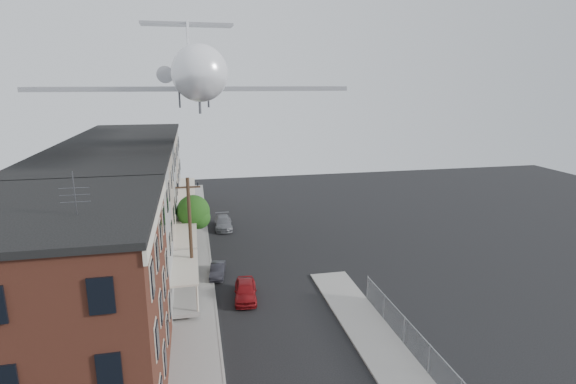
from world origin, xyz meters
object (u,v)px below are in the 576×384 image
utility_pole (190,234)px  car_near (245,290)px  street_tree (195,213)px  car_mid (218,270)px  airplane (193,75)px  car_far (223,223)px

utility_pole → car_near: utility_pole is taller
street_tree → car_mid: bearing=-77.3°
street_tree → car_near: bearing=-73.8°
street_tree → car_near: (3.47, -11.92, -2.76)m
airplane → street_tree: bearing=102.5°
car_near → car_mid: bearing=117.6°
car_far → airplane: size_ratio=0.16×
utility_pole → car_mid: 5.24m
car_mid → car_far: size_ratio=0.72×
street_tree → car_far: bearing=60.0°
street_tree → car_far: size_ratio=1.15×
car_far → airplane: (-2.54, -7.37, 15.63)m
street_tree → airplane: (0.48, -2.15, 12.84)m
car_far → airplane: airplane is taller
utility_pole → street_tree: bearing=88.1°
car_near → car_far: 17.14m
car_near → car_far: car_near is taller
car_mid → car_far: car_far is taller
utility_pole → street_tree: utility_pole is taller
utility_pole → car_far: 16.02m
car_mid → airplane: airplane is taller
car_mid → utility_pole: bearing=-120.6°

